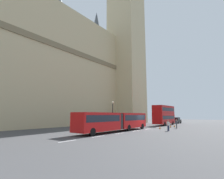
% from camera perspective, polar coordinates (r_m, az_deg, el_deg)
% --- Properties ---
extents(ground_plane, '(160.00, 160.00, 0.00)m').
position_cam_1_polar(ground_plane, '(31.89, 10.82, -12.87)').
color(ground_plane, '#424244').
extents(lane_centre_marking, '(25.20, 0.16, 0.01)m').
position_cam_1_polar(lane_centre_marking, '(27.01, 5.45, -13.80)').
color(lane_centre_marking, silver).
rests_on(lane_centre_marking, ground_plane).
extents(clock_tower, '(11.24, 11.24, 80.43)m').
position_cam_1_polar(clock_tower, '(69.50, 4.58, 26.50)').
color(clock_tower, '#C6B284').
rests_on(clock_tower, ground_plane).
extents(articulated_bus, '(16.15, 2.54, 2.90)m').
position_cam_1_polar(articulated_bus, '(27.59, 1.28, -10.10)').
color(articulated_bus, red).
rests_on(articulated_bus, ground_plane).
extents(double_decker_bus, '(9.42, 2.54, 4.90)m').
position_cam_1_polar(double_decker_bus, '(46.54, 16.78, -7.87)').
color(double_decker_bus, '#B20F0F').
rests_on(double_decker_bus, ground_plane).
extents(sedan_lead, '(4.40, 1.86, 1.85)m').
position_cam_1_polar(sedan_lead, '(56.71, 20.50, -9.54)').
color(sedan_lead, black).
rests_on(sedan_lead, ground_plane).
extents(traffic_cone_west, '(0.36, 0.36, 0.58)m').
position_cam_1_polar(traffic_cone_west, '(33.96, 15.55, -11.95)').
color(traffic_cone_west, black).
rests_on(traffic_cone_west, ground_plane).
extents(traffic_cone_middle, '(0.36, 0.36, 0.58)m').
position_cam_1_polar(traffic_cone_middle, '(38.60, 18.78, -11.35)').
color(traffic_cone_middle, black).
rests_on(traffic_cone_middle, ground_plane).
extents(traffic_cone_east, '(0.36, 0.36, 0.58)m').
position_cam_1_polar(traffic_cone_east, '(40.09, 19.94, -11.17)').
color(traffic_cone_east, black).
rests_on(traffic_cone_east, ground_plane).
extents(street_lamp, '(0.44, 0.44, 5.27)m').
position_cam_1_polar(street_lamp, '(34.48, 0.23, -7.58)').
color(street_lamp, black).
rests_on(street_lamp, ground_plane).
extents(pedestrian_near_cones, '(0.38, 0.46, 1.69)m').
position_cam_1_polar(pedestrian_near_cones, '(29.91, 18.08, -11.16)').
color(pedestrian_near_cones, '#262D4C').
rests_on(pedestrian_near_cones, ground_plane).
extents(pedestrian_by_kerb, '(0.36, 0.44, 1.69)m').
position_cam_1_polar(pedestrian_by_kerb, '(36.09, 20.52, -10.50)').
color(pedestrian_by_kerb, '#333333').
rests_on(pedestrian_by_kerb, ground_plane).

